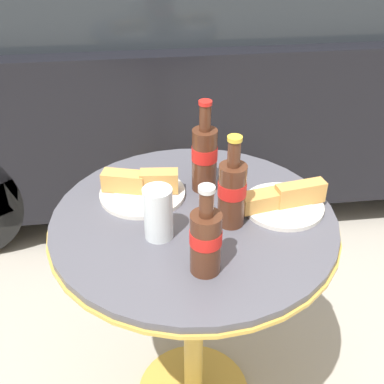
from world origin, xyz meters
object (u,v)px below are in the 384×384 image
(cola_bottle_right, at_px, (205,239))
(lunch_plate_near, at_px, (283,201))
(bistro_table, at_px, (194,261))
(drinking_glass, at_px, (158,215))
(cola_bottle_left, at_px, (232,191))
(lunch_plate_far, at_px, (142,188))
(parked_car, at_px, (214,52))
(cola_bottle_center, at_px, (205,156))

(cola_bottle_right, xyz_separation_m, lunch_plate_near, (0.24, 0.21, -0.06))
(bistro_table, bearing_deg, drinking_glass, -143.22)
(cola_bottle_left, height_order, lunch_plate_far, cola_bottle_left)
(bistro_table, xyz_separation_m, lunch_plate_far, (-0.13, 0.12, 0.18))
(lunch_plate_near, bearing_deg, drinking_glass, -166.99)
(lunch_plate_far, height_order, parked_car, parked_car)
(drinking_glass, bearing_deg, cola_bottle_left, 9.72)
(bistro_table, xyz_separation_m, cola_bottle_center, (0.05, 0.13, 0.26))
(cola_bottle_left, distance_m, cola_bottle_center, 0.17)
(cola_bottle_center, relative_size, drinking_glass, 1.94)
(bistro_table, bearing_deg, cola_bottle_center, 70.64)
(cola_bottle_center, distance_m, drinking_glass, 0.25)
(lunch_plate_near, bearing_deg, cola_bottle_center, 147.23)
(bistro_table, height_order, cola_bottle_center, cola_bottle_center)
(bistro_table, height_order, cola_bottle_left, cola_bottle_left)
(cola_bottle_right, xyz_separation_m, lunch_plate_far, (-0.13, 0.32, -0.06))
(cola_bottle_right, bearing_deg, bistro_table, 89.34)
(lunch_plate_near, relative_size, lunch_plate_far, 1.00)
(lunch_plate_far, bearing_deg, lunch_plate_near, -16.74)
(bistro_table, distance_m, cola_bottle_center, 0.29)
(cola_bottle_center, height_order, parked_car, parked_car)
(cola_bottle_right, relative_size, lunch_plate_far, 0.93)
(cola_bottle_center, height_order, lunch_plate_near, cola_bottle_center)
(cola_bottle_right, xyz_separation_m, parked_car, (0.34, 1.91, -0.19))
(lunch_plate_near, bearing_deg, lunch_plate_far, 163.26)
(cola_bottle_left, relative_size, parked_car, 0.06)
(lunch_plate_near, height_order, lunch_plate_far, lunch_plate_far)
(cola_bottle_center, bearing_deg, cola_bottle_left, -75.60)
(cola_bottle_center, height_order, lunch_plate_far, cola_bottle_center)
(cola_bottle_left, relative_size, cola_bottle_center, 0.93)
(cola_bottle_left, distance_m, drinking_glass, 0.19)
(drinking_glass, relative_size, parked_car, 0.03)
(cola_bottle_right, distance_m, cola_bottle_center, 0.34)
(bistro_table, xyz_separation_m, cola_bottle_left, (0.09, -0.04, 0.25))
(bistro_table, distance_m, lunch_plate_far, 0.25)
(cola_bottle_center, bearing_deg, parked_car, 79.62)
(bistro_table, relative_size, parked_car, 0.18)
(cola_bottle_left, bearing_deg, bistro_table, 156.32)
(lunch_plate_far, bearing_deg, bistro_table, -42.08)
(cola_bottle_right, bearing_deg, cola_bottle_center, 81.82)
(bistro_table, relative_size, cola_bottle_left, 3.14)
(cola_bottle_right, bearing_deg, parked_car, 80.00)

